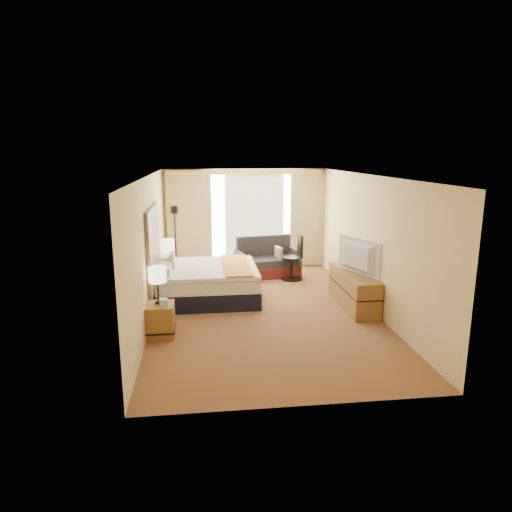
{
  "coord_description": "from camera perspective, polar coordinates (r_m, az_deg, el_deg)",
  "views": [
    {
      "loc": [
        -1.16,
        -8.4,
        3.03
      ],
      "look_at": [
        -0.08,
        0.4,
        1.0
      ],
      "focal_mm": 32.0,
      "sensor_mm": 36.0,
      "label": 1
    }
  ],
  "objects": [
    {
      "name": "wall_back",
      "position": [
        12.08,
        -1.42,
        4.68
      ],
      "size": [
        4.2,
        0.02,
        2.6
      ],
      "primitive_type": "cube",
      "color": "#DCBF86",
      "rests_on": "ground"
    },
    {
      "name": "headboard",
      "position": [
        8.83,
        -12.7,
        1.17
      ],
      "size": [
        0.06,
        1.85,
        1.5
      ],
      "primitive_type": "cube",
      "color": "black",
      "rests_on": "wall_left"
    },
    {
      "name": "loveseat",
      "position": [
        11.42,
        1.37,
        -0.83
      ],
      "size": [
        1.65,
        1.07,
        0.96
      ],
      "rotation": [
        0.0,
        0.0,
        0.17
      ],
      "color": "#571B18",
      "rests_on": "floor"
    },
    {
      "name": "wall_right",
      "position": [
        9.18,
        13.96,
        1.67
      ],
      "size": [
        0.02,
        7.0,
        2.6
      ],
      "primitive_type": "cube",
      "color": "#DCBF86",
      "rests_on": "ground"
    },
    {
      "name": "television",
      "position": [
        9.01,
        12.25,
        -0.12
      ],
      "size": [
        0.59,
        1.16,
        0.69
      ],
      "primitive_type": "imported",
      "rotation": [
        0.0,
        0.0,
        1.95
      ],
      "color": "black",
      "rests_on": "media_dresser"
    },
    {
      "name": "tissue_box",
      "position": [
        7.7,
        -11.48,
        -5.68
      ],
      "size": [
        0.15,
        0.15,
        0.12
      ],
      "primitive_type": "cube",
      "rotation": [
        0.0,
        0.0,
        0.19
      ],
      "color": "#99CAED",
      "rests_on": "nightstand_left"
    },
    {
      "name": "nightstand_left",
      "position": [
        7.88,
        -11.82,
        -7.81
      ],
      "size": [
        0.45,
        0.52,
        0.55
      ],
      "primitive_type": "cube",
      "color": "olive",
      "rests_on": "floor"
    },
    {
      "name": "bed",
      "position": [
        9.63,
        -6.14,
        -3.22
      ],
      "size": [
        2.05,
        1.88,
        1.0
      ],
      "color": "black",
      "rests_on": "floor"
    },
    {
      "name": "lamp_right",
      "position": [
        10.16,
        -10.98,
        1.28
      ],
      "size": [
        0.29,
        0.29,
        0.61
      ],
      "color": "black",
      "rests_on": "nightstand_right"
    },
    {
      "name": "floor_lamp",
      "position": [
        11.87,
        -10.1,
        3.78
      ],
      "size": [
        0.21,
        0.21,
        1.68
      ],
      "color": "black",
      "rests_on": "floor"
    },
    {
      "name": "window",
      "position": [
        12.08,
        -0.22,
        4.78
      ],
      "size": [
        2.3,
        0.02,
        2.3
      ],
      "primitive_type": "cube",
      "color": "white",
      "rests_on": "wall_back"
    },
    {
      "name": "nightstand_right",
      "position": [
        10.26,
        -10.72,
        -2.9
      ],
      "size": [
        0.45,
        0.52,
        0.55
      ],
      "primitive_type": "cube",
      "color": "olive",
      "rests_on": "floor"
    },
    {
      "name": "lamp_left",
      "position": [
        7.69,
        -12.25,
        -2.39
      ],
      "size": [
        0.3,
        0.3,
        0.63
      ],
      "color": "black",
      "rests_on": "nightstand_left"
    },
    {
      "name": "wall_front",
      "position": [
        5.33,
        6.02,
        -6.08
      ],
      "size": [
        4.2,
        0.02,
        2.6
      ],
      "primitive_type": "cube",
      "color": "#DCBF86",
      "rests_on": "ground"
    },
    {
      "name": "curtains",
      "position": [
        11.96,
        -1.38,
        5.12
      ],
      "size": [
        4.12,
        0.19,
        2.56
      ],
      "color": "#C9BA8D",
      "rests_on": "floor"
    },
    {
      "name": "ceiling",
      "position": [
        8.5,
        0.88,
        10.02
      ],
      "size": [
        4.2,
        7.0,
        0.02
      ],
      "primitive_type": "cube",
      "color": "white",
      "rests_on": "wall_back"
    },
    {
      "name": "telephone",
      "position": [
        10.02,
        -10.5,
        -1.41
      ],
      "size": [
        0.21,
        0.17,
        0.08
      ],
      "primitive_type": "cube",
      "rotation": [
        0.0,
        0.0,
        -0.13
      ],
      "color": "black",
      "rests_on": "nightstand_right"
    },
    {
      "name": "media_dresser",
      "position": [
        9.31,
        12.08,
        -4.1
      ],
      "size": [
        0.5,
        1.8,
        0.7
      ],
      "primitive_type": "cube",
      "color": "olive",
      "rests_on": "floor"
    },
    {
      "name": "floor",
      "position": [
        9.01,
        0.82,
        -6.73
      ],
      "size": [
        4.2,
        7.0,
        0.02
      ],
      "primitive_type": "cube",
      "color": "maroon",
      "rests_on": "ground"
    },
    {
      "name": "wall_left",
      "position": [
        8.63,
        -13.1,
        1.02
      ],
      "size": [
        0.02,
        7.0,
        2.6
      ],
      "primitive_type": "cube",
      "color": "#DCBF86",
      "rests_on": "ground"
    },
    {
      "name": "desk_chair",
      "position": [
        11.03,
        4.83,
        -0.45
      ],
      "size": [
        0.53,
        0.53,
        1.1
      ],
      "rotation": [
        0.0,
        0.0,
        0.0
      ],
      "color": "black",
      "rests_on": "floor"
    }
  ]
}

